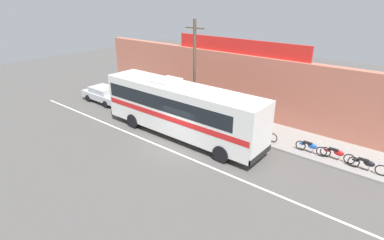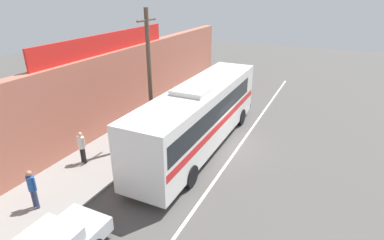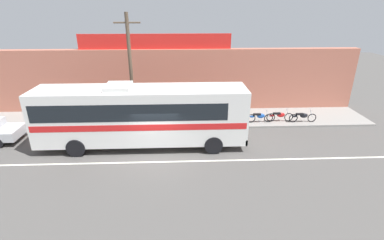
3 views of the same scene
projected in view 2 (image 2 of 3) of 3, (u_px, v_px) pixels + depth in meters
The scene contains 13 objects.
ground_plane at pixel (225, 145), 17.90m from camera, with size 70.00×70.00×0.00m, color #4F4C49.
sidewalk_slab at pixel (148, 128), 19.92m from camera, with size 30.00×3.60×0.14m, color gray.
storefront_facade at pixel (118, 88), 19.85m from camera, with size 30.00×0.70×4.80m, color #B26651.
storefront_billboard at pixel (109, 43), 18.33m from camera, with size 11.23×0.12×1.10m, color red.
road_center_stripe at pixel (238, 148), 17.58m from camera, with size 30.00×0.14×0.01m, color silver.
intercity_bus at pixel (199, 114), 16.77m from camera, with size 11.99×2.60×3.78m.
utility_pole at pixel (150, 78), 16.39m from camera, with size 1.60×0.22×7.34m.
motorcycle_green at pixel (212, 87), 26.29m from camera, with size 1.91×0.56×0.94m.
motorcycle_purple at pixel (191, 104), 22.50m from camera, with size 1.84×0.56×0.94m.
motorcycle_orange at pixel (220, 83), 27.52m from camera, with size 1.95×0.56×0.94m.
motorcycle_red at pixel (206, 92), 25.03m from camera, with size 1.86×0.56×0.94m.
pedestrian_near_shop at pixel (82, 145), 15.43m from camera, with size 0.30×0.48×1.71m.
pedestrian_by_curb at pixel (32, 186), 12.22m from camera, with size 0.30×0.48×1.73m.
Camera 2 is at (-15.16, -5.10, 8.39)m, focal length 29.07 mm.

